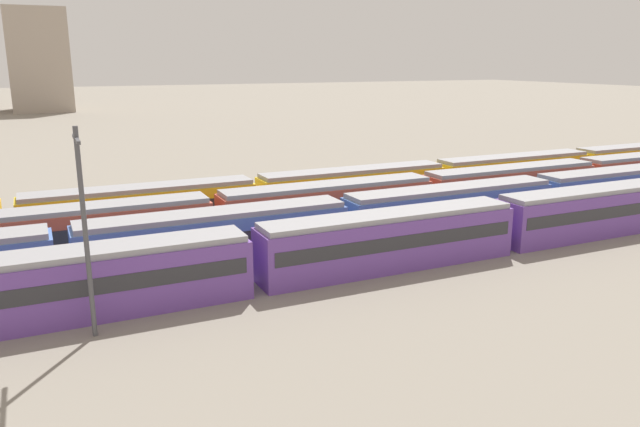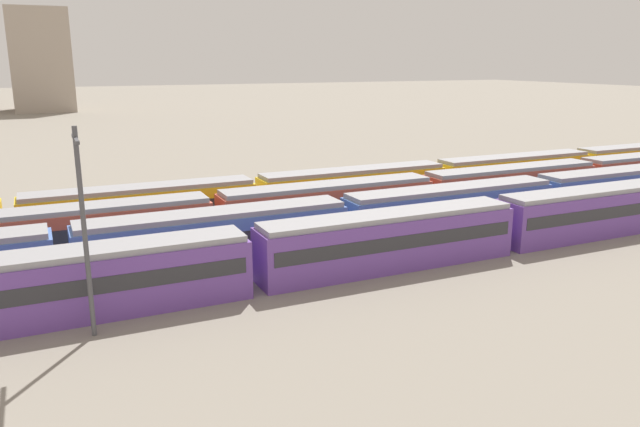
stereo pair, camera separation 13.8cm
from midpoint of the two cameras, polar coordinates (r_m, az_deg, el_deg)
name	(u,v)px [view 1 (the left image)]	position (r m, az deg, el deg)	size (l,w,h in m)	color
train_track_0	(502,224)	(45.88, 16.53, -0.92)	(112.50, 3.06, 3.75)	#6B429E
train_track_1	(450,209)	(49.33, 11.95, 0.39)	(93.60, 3.06, 3.75)	#4C70BC
train_track_2	(426,195)	(54.17, 9.77, 1.71)	(112.50, 3.06, 3.75)	#BC4C38
train_track_3	(354,188)	(56.26, 3.07, 2.36)	(93.60, 3.06, 3.75)	yellow
catenary_pole_0	(85,224)	(31.23, -21.18, -0.92)	(0.24, 3.20, 10.41)	#4C4C51
distant_building_2	(39,60)	(183.15, -24.71, 12.82)	(14.68, 20.62, 26.34)	#A89989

